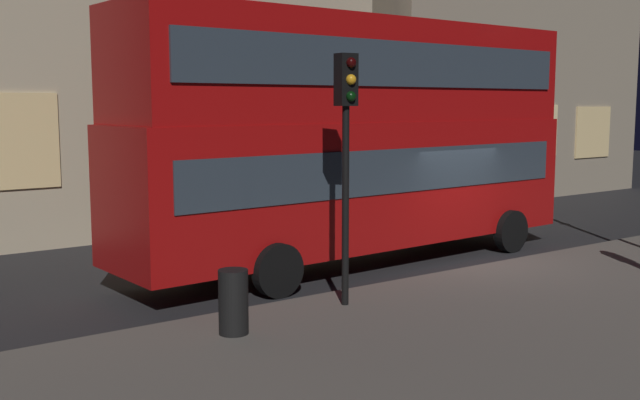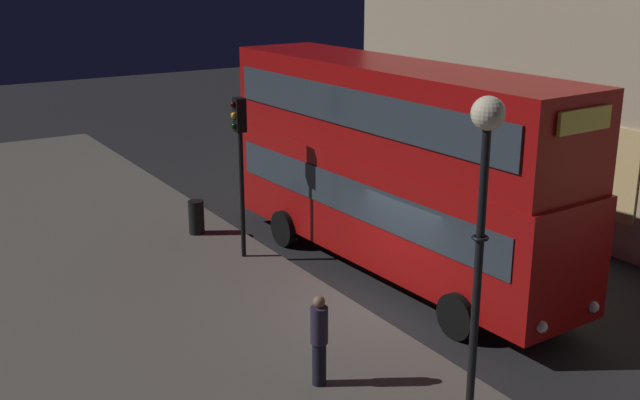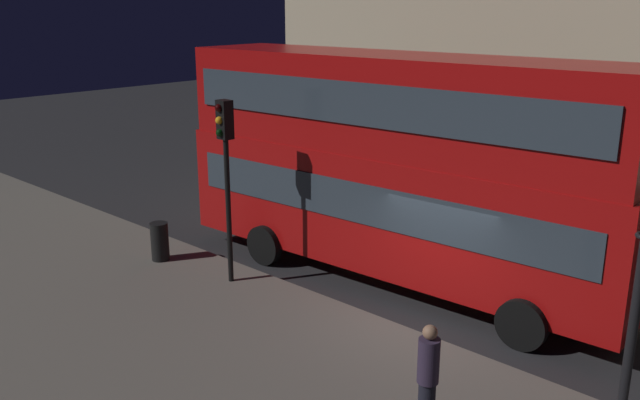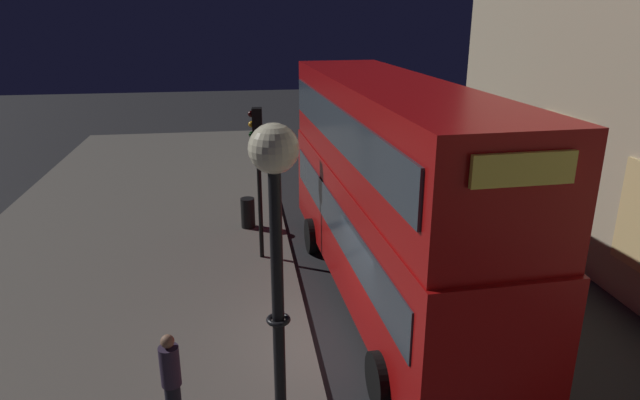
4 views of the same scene
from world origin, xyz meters
TOP-DOWN VIEW (x-y plane):
  - ground_plane at (0.00, 0.00)m, footprint 80.00×80.00m
  - sidewalk_slab at (0.00, -5.16)m, footprint 44.00×9.49m
  - double_decker_bus at (-1.93, 1.59)m, footprint 11.21×3.11m
  - traffic_light_near_kerb at (-4.48, -1.27)m, footprint 0.34×0.37m
  - street_lamp at (4.32, -1.40)m, footprint 0.53×0.53m
  - pedestrian at (2.07, -3.01)m, footprint 0.32×0.32m
  - litter_bin at (-6.81, -1.57)m, footprint 0.44×0.44m

SIDE VIEW (x-z plane):
  - ground_plane at x=0.00m, z-range 0.00..0.00m
  - sidewalk_slab at x=0.00m, z-range 0.00..0.12m
  - litter_bin at x=-6.81m, z-range 0.12..1.08m
  - pedestrian at x=2.07m, z-range 0.16..1.91m
  - double_decker_bus at x=-1.93m, z-range 0.31..5.55m
  - traffic_light_near_kerb at x=-4.48m, z-range 1.03..5.22m
  - street_lamp at x=4.32m, z-range 1.51..7.00m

